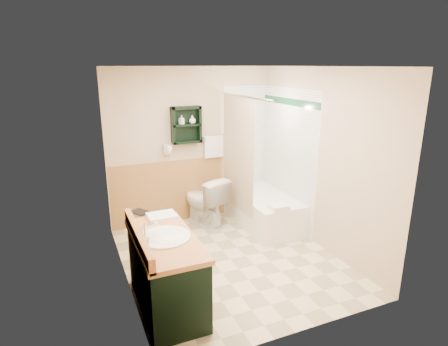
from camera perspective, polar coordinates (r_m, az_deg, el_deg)
floor at (r=4.96m, az=0.95°, el=-13.00°), size 3.00×3.00×0.00m
back_wall at (r=5.88m, az=-5.09°, el=4.16°), size 2.60×0.04×2.40m
left_wall at (r=4.16m, az=-15.82°, el=-1.50°), size 0.04×3.00×2.40m
right_wall at (r=5.17m, az=14.50°, el=2.02°), size 0.04×3.00×2.40m
ceiling at (r=4.33m, az=1.11°, el=16.20°), size 2.60×3.00×0.04m
wainscot_left at (r=4.42m, az=-14.66°, el=-10.14°), size 2.98×2.98×1.00m
wainscot_back at (r=6.03m, az=-4.82°, el=-2.43°), size 2.58×2.58×1.00m
mirror_frame at (r=3.56m, az=-14.16°, el=0.70°), size 1.30×1.30×1.00m
mirror_glass at (r=3.56m, az=-14.08°, el=0.71°), size 1.20×1.20×0.90m
tile_right at (r=5.77m, az=9.58°, el=2.24°), size 1.50×1.50×2.10m
tile_back at (r=6.26m, az=4.04°, el=3.51°), size 0.95×0.95×2.10m
tile_accent at (r=5.63m, az=9.91°, el=10.66°), size 1.50×1.50×0.10m
wall_shelf at (r=5.68m, az=-5.77°, el=7.30°), size 0.45×0.15×0.55m
hair_dryer at (r=5.68m, az=-8.64°, el=3.62°), size 0.10×0.24×0.18m
towel_bar at (r=5.90m, az=-1.67°, el=5.74°), size 0.40×0.06×0.40m
curtain_rod at (r=5.25m, az=3.02°, el=11.59°), size 0.03×1.60×0.03m
shower_curtain at (r=5.54m, az=2.09°, el=2.94°), size 1.05×1.05×1.70m
vanity at (r=3.97m, az=-8.81°, el=-14.75°), size 0.59×1.22×0.78m
bathtub at (r=5.92m, az=5.81°, el=-5.45°), size 0.74×1.50×0.49m
toilet at (r=5.80m, az=-3.02°, el=-4.35°), size 0.67×0.89×0.77m
counter_towel at (r=4.25m, az=-9.47°, el=-6.48°), size 0.31×0.24×0.04m
vanity_book at (r=4.35m, az=-13.55°, el=-5.02°), size 0.14×0.09×0.20m
tub_towel at (r=5.25m, az=8.33°, el=-5.15°), size 0.25×0.21×0.07m
soap_bottle_a at (r=5.64m, az=-6.48°, el=7.71°), size 0.11×0.15×0.06m
soap_bottle_b at (r=5.69m, az=-4.85°, el=8.00°), size 0.14×0.15×0.10m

